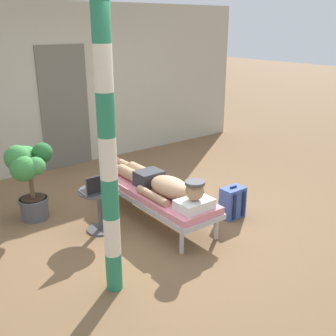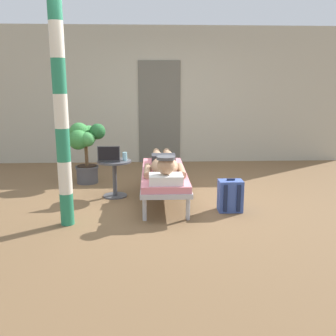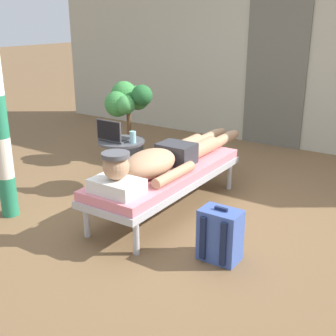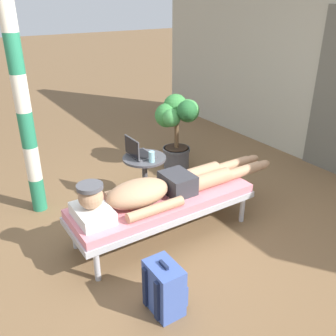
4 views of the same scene
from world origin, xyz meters
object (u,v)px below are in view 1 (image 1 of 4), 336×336
object	(u,v)px
lounge_chair	(157,195)
backpack	(232,202)
person_reclining	(158,183)
laptop	(96,188)
potted_plant	(28,172)
porch_post	(108,158)
drink_glass	(110,182)
side_table	(100,203)

from	to	relation	value
lounge_chair	backpack	xyz separation A→B (m)	(0.82, -0.51, -0.15)
person_reclining	laptop	world-z (taller)	laptop
potted_plant	porch_post	bearing A→B (deg)	-87.16
laptop	person_reclining	bearing A→B (deg)	-13.51
lounge_chair	backpack	world-z (taller)	backpack
laptop	drink_glass	world-z (taller)	laptop
laptop	potted_plant	bearing A→B (deg)	119.23
backpack	potted_plant	size ratio (longest dim) A/B	0.43
drink_glass	backpack	bearing A→B (deg)	-27.61
side_table	laptop	size ratio (longest dim) A/B	1.69
person_reclining	potted_plant	xyz separation A→B (m)	(-1.23, 1.03, 0.10)
person_reclining	backpack	world-z (taller)	person_reclining
potted_plant	lounge_chair	bearing A→B (deg)	-39.11
lounge_chair	laptop	distance (m)	0.80
person_reclining	backpack	distance (m)	1.00
laptop	backpack	world-z (taller)	laptop
laptop	potted_plant	world-z (taller)	potted_plant
lounge_chair	side_table	distance (m)	0.72
side_table	drink_glass	world-z (taller)	drink_glass
side_table	drink_glass	size ratio (longest dim) A/B	4.44
lounge_chair	porch_post	size ratio (longest dim) A/B	0.70
person_reclining	backpack	xyz separation A→B (m)	(0.82, -0.48, -0.32)
lounge_chair	porch_post	distance (m)	1.72
lounge_chair	porch_post	bearing A→B (deg)	-142.13
drink_glass	person_reclining	bearing A→B (deg)	-23.59
lounge_chair	laptop	world-z (taller)	laptop
laptop	porch_post	world-z (taller)	porch_post
backpack	porch_post	size ratio (longest dim) A/B	0.16
drink_glass	backpack	distance (m)	1.58
lounge_chair	person_reclining	size ratio (longest dim) A/B	0.83
side_table	porch_post	xyz separation A→B (m)	(-0.44, -1.08, 0.93)
drink_glass	potted_plant	xyz separation A→B (m)	(-0.69, 0.80, 0.04)
person_reclining	drink_glass	xyz separation A→B (m)	(-0.54, 0.24, 0.06)
backpack	porch_post	xyz separation A→B (m)	(-1.96, -0.38, 1.09)
potted_plant	porch_post	world-z (taller)	porch_post
drink_glass	side_table	bearing A→B (deg)	-178.13
potted_plant	laptop	bearing A→B (deg)	-60.77
laptop	porch_post	distance (m)	1.31
side_table	potted_plant	world-z (taller)	potted_plant
lounge_chair	person_reclining	distance (m)	0.18
backpack	potted_plant	bearing A→B (deg)	143.64
backpack	potted_plant	xyz separation A→B (m)	(-2.05, 1.51, 0.43)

